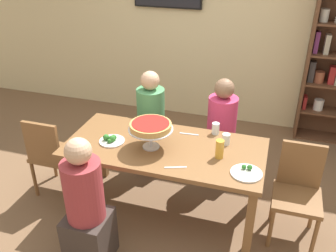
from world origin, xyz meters
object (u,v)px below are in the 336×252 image
(water_glass_clear_near, at_px, (226,139))
(dining_table, at_px, (165,155))
(salad_plate_near_diner, at_px, (111,140))
(beer_glass_amber_tall, at_px, (220,149))
(water_glass_clear_far, at_px, (216,128))
(diner_far_right, at_px, (221,138))
(cutlery_knife_near, at_px, (176,167))
(diner_far_left, at_px, (151,128))
(salad_plate_far_diner, at_px, (246,172))
(diner_near_left, at_px, (86,212))
(chair_head_east, at_px, (298,188))
(chair_head_west, at_px, (51,153))
(cutlery_fork_near, at_px, (148,127))
(deep_dish_pizza_stand, at_px, (151,127))
(cutlery_fork_far, at_px, (189,134))

(water_glass_clear_near, bearing_deg, dining_table, -159.19)
(salad_plate_near_diner, distance_m, beer_glass_amber_tall, 0.98)
(beer_glass_amber_tall, bearing_deg, water_glass_clear_far, 105.27)
(diner_far_right, distance_m, cutlery_knife_near, 1.06)
(diner_far_left, xyz_separation_m, water_glass_clear_near, (0.89, -0.51, 0.30))
(salad_plate_far_diner, height_order, cutlery_knife_near, salad_plate_far_diner)
(salad_plate_far_diner, relative_size, beer_glass_amber_tall, 1.53)
(diner_near_left, distance_m, beer_glass_amber_tall, 1.18)
(diner_far_right, bearing_deg, chair_head_east, 50.38)
(cutlery_knife_near, bearing_deg, chair_head_west, 150.94)
(water_glass_clear_far, bearing_deg, chair_head_east, -19.64)
(salad_plate_near_diner, bearing_deg, diner_far_left, 82.96)
(dining_table, distance_m, cutlery_fork_near, 0.39)
(chair_head_west, xyz_separation_m, salad_plate_far_diner, (1.90, -0.14, 0.27))
(water_glass_clear_far, bearing_deg, salad_plate_far_diner, -57.47)
(deep_dish_pizza_stand, bearing_deg, beer_glass_amber_tall, 1.56)
(salad_plate_near_diner, relative_size, water_glass_clear_near, 2.25)
(salad_plate_far_diner, distance_m, water_glass_clear_near, 0.46)
(diner_far_left, bearing_deg, cutlery_fork_near, 16.27)
(deep_dish_pizza_stand, relative_size, water_glass_clear_far, 3.56)
(salad_plate_far_diner, height_order, water_glass_clear_far, water_glass_clear_far)
(diner_near_left, height_order, cutlery_fork_far, diner_near_left)
(chair_head_west, height_order, beer_glass_amber_tall, beer_glass_amber_tall)
(chair_head_east, height_order, deep_dish_pizza_stand, deep_dish_pizza_stand)
(dining_table, xyz_separation_m, chair_head_west, (-1.16, -0.06, -0.16))
(cutlery_fork_far, bearing_deg, water_glass_clear_far, -163.52)
(chair_head_east, bearing_deg, salad_plate_far_diner, 32.72)
(cutlery_knife_near, bearing_deg, cutlery_fork_near, 108.55)
(chair_head_east, distance_m, water_glass_clear_near, 0.74)
(beer_glass_amber_tall, relative_size, cutlery_fork_far, 0.91)
(diner_far_left, height_order, beer_glass_amber_tall, diner_far_left)
(salad_plate_far_diner, xyz_separation_m, water_glass_clear_near, (-0.23, 0.39, 0.04))
(chair_head_west, height_order, chair_head_east, same)
(diner_near_left, bearing_deg, beer_glass_amber_tall, -52.38)
(dining_table, bearing_deg, diner_near_left, -119.18)
(diner_far_left, xyz_separation_m, cutlery_fork_near, (0.13, -0.43, 0.25))
(cutlery_fork_near, bearing_deg, diner_near_left, 75.53)
(diner_far_right, bearing_deg, beer_glass_amber_tall, 7.87)
(chair_head_east, height_order, cutlery_fork_near, chair_head_east)
(cutlery_knife_near, height_order, cutlery_fork_far, same)
(diner_far_left, xyz_separation_m, cutlery_knife_near, (0.57, -1.00, 0.25))
(cutlery_fork_near, distance_m, cutlery_fork_far, 0.41)
(deep_dish_pizza_stand, bearing_deg, chair_head_east, 5.70)
(dining_table, xyz_separation_m, beer_glass_amber_tall, (0.49, -0.04, 0.17))
(chair_head_east, relative_size, water_glass_clear_near, 8.57)
(diner_far_left, distance_m, cutlery_knife_near, 1.18)
(chair_head_west, relative_size, cutlery_fork_near, 4.83)
(salad_plate_far_diner, bearing_deg, diner_far_right, 110.89)
(chair_head_east, distance_m, cutlery_fork_near, 1.46)
(deep_dish_pizza_stand, distance_m, cutlery_fork_near, 0.41)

